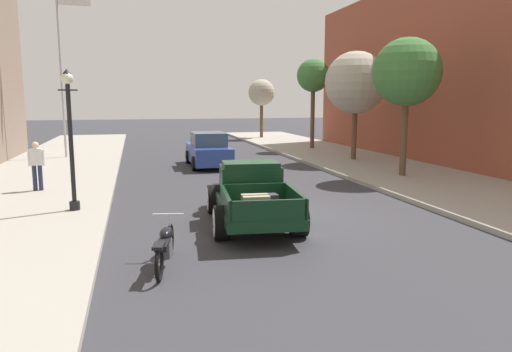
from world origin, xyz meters
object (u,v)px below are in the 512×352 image
Objects in this scene: motorcycle_parked at (165,245)px; street_tree_nearest at (407,73)px; hotrod_truck_dark_green at (251,193)px; street_tree_farthest at (262,93)px; street_tree_third at (313,77)px; car_background_blue at (208,151)px; street_lamp_near at (70,129)px; flagpole at (64,50)px; street_tree_second at (356,83)px; pedestrian_sidewalk_left at (37,163)px.

street_tree_nearest reaches higher than motorcycle_parked.
hotrod_truck_dark_green is 1.08× the size of street_tree_farthest.
motorcycle_parked is (-2.42, -3.07, -0.31)m from hotrod_truck_dark_green.
street_tree_third is at bearing 87.87° from street_tree_nearest.
street_lamp_near is at bearing -119.60° from car_background_blue.
flagpole is at bearing 143.96° from street_tree_nearest.
street_tree_second is at bearing -90.08° from street_tree_third.
street_tree_third is at bearing 37.74° from car_background_blue.
street_tree_second reaches higher than hotrod_truck_dark_green.
street_tree_second is (7.51, -0.21, 3.26)m from car_background_blue.
flagpole is (-3.88, 18.39, 5.33)m from motorcycle_parked.
street_tree_farthest reaches higher than car_background_blue.
hotrod_truck_dark_green is 13.70m from street_tree_second.
hotrod_truck_dark_green is 0.92× the size of street_tree_nearest.
street_tree_farthest is (11.76, 24.16, 1.35)m from street_lamp_near.
street_lamp_near is (-2.18, 4.92, 1.94)m from motorcycle_parked.
street_tree_third is at bearing 89.92° from street_tree_second.
car_background_blue is (0.50, 10.83, 0.01)m from hotrod_truck_dark_green.
street_tree_third reaches higher than street_lamp_near.
street_lamp_near is at bearing -145.20° from street_tree_second.
flagpole is 15.17m from street_tree_second.
motorcycle_parked is 9.14m from pedestrian_sidewalk_left.
car_background_blue is at bearing 40.02° from pedestrian_sidewalk_left.
street_tree_nearest is (13.90, -10.11, -1.53)m from flagpole.
street_tree_third reaches higher than pedestrian_sidewalk_left.
street_tree_nearest reaches higher than car_background_blue.
street_tree_second is at bearing 20.76° from pedestrian_sidewalk_left.
street_tree_nearest is 20.81m from street_tree_farthest.
street_lamp_near reaches higher than motorcycle_parked.
motorcycle_parked is at bearing -108.24° from street_tree_farthest.
car_background_blue is 0.47× the size of flagpole.
street_tree_second reaches higher than car_background_blue.
pedestrian_sidewalk_left is at bearing 179.85° from street_tree_nearest.
street_tree_farthest is at bearing 91.20° from street_tree_nearest.
hotrod_truck_dark_green is at bearing -40.54° from pedestrian_sidewalk_left.
street_tree_second is (10.44, 13.68, 3.59)m from motorcycle_parked.
street_lamp_near is 26.91m from street_tree_farthest.
hotrod_truck_dark_green is 10.84m from car_background_blue.
car_background_blue is 9.57m from flagpole.
street_tree_second reaches higher than street_lamp_near.
motorcycle_parked is 5.72m from street_lamp_near.
flagpole is at bearing -141.55° from street_tree_farthest.
pedestrian_sidewalk_left is at bearing -139.98° from car_background_blue.
hotrod_truck_dark_green is at bearing -92.65° from car_background_blue.
flagpole is at bearing -174.72° from street_tree_third.
street_tree_second is at bearing 52.67° from motorcycle_parked.
street_tree_farthest reaches higher than pedestrian_sidewalk_left.
street_tree_second is (0.42, 5.40, -0.21)m from street_tree_nearest.
pedestrian_sidewalk_left is 0.30× the size of street_tree_nearest.
street_tree_second reaches higher than pedestrian_sidewalk_left.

